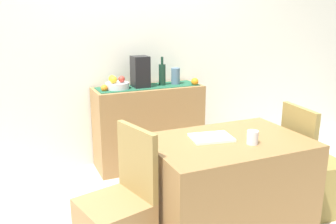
% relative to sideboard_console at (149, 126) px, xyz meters
% --- Properties ---
extents(ground_plane, '(6.40, 6.40, 0.02)m').
position_rel_sideboard_console_xyz_m(ground_plane, '(-0.08, -0.92, -0.44)').
color(ground_plane, beige).
rests_on(ground_plane, ground).
extents(room_wall_rear, '(6.40, 0.06, 2.70)m').
position_rel_sideboard_console_xyz_m(room_wall_rear, '(-0.08, 0.26, 0.92)').
color(room_wall_rear, silver).
rests_on(room_wall_rear, ground).
extents(sideboard_console, '(1.13, 0.42, 0.86)m').
position_rel_sideboard_console_xyz_m(sideboard_console, '(0.00, 0.00, 0.00)').
color(sideboard_console, olive).
rests_on(sideboard_console, ground).
extents(table_runner, '(1.06, 0.32, 0.01)m').
position_rel_sideboard_console_xyz_m(table_runner, '(-0.00, 0.00, 0.43)').
color(table_runner, '#1C5138').
rests_on(table_runner, sideboard_console).
extents(fruit_bowl, '(0.24, 0.24, 0.06)m').
position_rel_sideboard_console_xyz_m(fruit_bowl, '(-0.33, 0.00, 0.46)').
color(fruit_bowl, silver).
rests_on(fruit_bowl, table_runner).
extents(apple_front, '(0.07, 0.07, 0.07)m').
position_rel_sideboard_console_xyz_m(apple_front, '(-0.37, -0.03, 0.53)').
color(apple_front, gold).
rests_on(apple_front, fruit_bowl).
extents(apple_rear, '(0.07, 0.07, 0.07)m').
position_rel_sideboard_console_xyz_m(apple_rear, '(-0.37, 0.05, 0.53)').
color(apple_rear, gold).
rests_on(apple_rear, fruit_bowl).
extents(apple_upper, '(0.07, 0.07, 0.07)m').
position_rel_sideboard_console_xyz_m(apple_upper, '(-0.28, -0.01, 0.53)').
color(apple_upper, '#B4372C').
rests_on(apple_upper, fruit_bowl).
extents(wine_bottle, '(0.07, 0.07, 0.30)m').
position_rel_sideboard_console_xyz_m(wine_bottle, '(0.16, -0.00, 0.55)').
color(wine_bottle, '#153325').
rests_on(wine_bottle, sideboard_console).
extents(coffee_maker, '(0.16, 0.18, 0.32)m').
position_rel_sideboard_console_xyz_m(coffee_maker, '(-0.09, 0.00, 0.59)').
color(coffee_maker, black).
rests_on(coffee_maker, sideboard_console).
extents(ceramic_vase, '(0.09, 0.09, 0.18)m').
position_rel_sideboard_console_xyz_m(ceramic_vase, '(0.31, 0.00, 0.52)').
color(ceramic_vase, slate).
rests_on(ceramic_vase, sideboard_console).
extents(orange_loose_near_bowl, '(0.08, 0.08, 0.08)m').
position_rel_sideboard_console_xyz_m(orange_loose_near_bowl, '(0.48, -0.12, 0.47)').
color(orange_loose_near_bowl, orange).
rests_on(orange_loose_near_bowl, sideboard_console).
extents(orange_loose_mid, '(0.07, 0.07, 0.07)m').
position_rel_sideboard_console_xyz_m(orange_loose_mid, '(-0.47, -0.05, 0.46)').
color(orange_loose_mid, orange).
rests_on(orange_loose_mid, sideboard_console).
extents(dining_table, '(1.09, 0.74, 0.74)m').
position_rel_sideboard_console_xyz_m(dining_table, '(0.05, -1.45, -0.06)').
color(dining_table, olive).
rests_on(dining_table, ground).
extents(open_book, '(0.31, 0.25, 0.02)m').
position_rel_sideboard_console_xyz_m(open_book, '(-0.05, -1.38, 0.32)').
color(open_book, white).
rests_on(open_book, dining_table).
extents(coffee_cup, '(0.08, 0.08, 0.09)m').
position_rel_sideboard_console_xyz_m(coffee_cup, '(0.14, -1.58, 0.36)').
color(coffee_cup, silver).
rests_on(coffee_cup, dining_table).
extents(chair_by_corner, '(0.44, 0.44, 0.90)m').
position_rel_sideboard_console_xyz_m(chair_by_corner, '(0.86, -1.44, -0.16)').
color(chair_by_corner, olive).
rests_on(chair_by_corner, ground).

